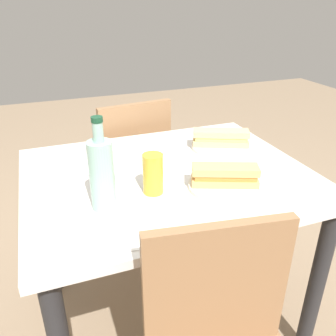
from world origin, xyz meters
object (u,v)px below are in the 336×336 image
baguette_sandwich_near (225,175)px  beer_glass (153,174)px  plate_far (220,147)px  water_bottle (102,173)px  dining_table (168,200)px  knife_far (217,140)px  olive_bowl (74,152)px  baguette_sandwich_far (221,138)px  knife_near (219,175)px  chair_far (131,164)px  plate_near (224,186)px

baguette_sandwich_near → beer_glass: beer_glass is taller
plate_far → water_bottle: bearing=-152.5°
dining_table → water_bottle: (-0.27, -0.15, 0.24)m
knife_far → beer_glass: size_ratio=1.28×
baguette_sandwich_near → beer_glass: 0.24m
baguette_sandwich_near → water_bottle: (-0.41, 0.02, 0.07)m
beer_glass → dining_table: bearing=50.5°
dining_table → water_bottle: bearing=-150.4°
beer_glass → baguette_sandwich_near: bearing=-13.7°
olive_bowl → water_bottle: bearing=-85.1°
plate_far → baguette_sandwich_far: (0.00, 0.00, 0.04)m
knife_near → baguette_sandwich_far: bearing=61.3°
chair_far → baguette_sandwich_far: (0.28, -0.48, 0.29)m
knife_far → olive_bowl: size_ratio=1.68×
plate_far → olive_bowl: size_ratio=2.34×
chair_far → plate_near: (0.13, -0.79, 0.25)m
plate_far → knife_far: 0.06m
dining_table → knife_far: size_ratio=5.92×
plate_near → knife_far: size_ratio=1.40×
knife_far → beer_glass: beer_glass is taller
knife_near → plate_far: (0.14, 0.26, -0.01)m
chair_far → plate_far: bearing=-59.4°
baguette_sandwich_far → olive_bowl: baguette_sandwich_far is taller
water_bottle → olive_bowl: 0.46m
baguette_sandwich_near → olive_bowl: (-0.45, 0.46, -0.03)m
dining_table → beer_glass: bearing=-129.5°
chair_far → olive_bowl: (-0.32, -0.33, 0.26)m
chair_far → plate_near: 0.84m
baguette_sandwich_far → plate_far: bearing=0.0°
knife_near → olive_bowl: (-0.46, 0.41, -0.00)m
baguette_sandwich_near → knife_near: 0.07m
water_bottle → dining_table: bearing=29.6°
plate_near → knife_far: knife_far is taller
knife_far → knife_near: bearing=-116.1°
chair_far → knife_near: chair_far is taller
baguette_sandwich_far → knife_far: baguette_sandwich_far is taller
baguette_sandwich_near → plate_far: bearing=64.2°
chair_far → knife_near: (0.14, -0.74, 0.26)m
chair_far → beer_glass: size_ratio=6.27×
baguette_sandwich_near → olive_bowl: baguette_sandwich_near is taller
chair_far → plate_far: chair_far is taller
baguette_sandwich_far → beer_glass: beer_glass is taller
baguette_sandwich_near → water_bottle: bearing=176.9°
dining_table → knife_far: bearing=32.5°
water_bottle → knife_far: bearing=31.2°
baguette_sandwich_near → knife_near: bearing=79.1°
olive_bowl → knife_far: bearing=-8.9°
chair_far → knife_near: size_ratio=5.42×
knife_near → water_bottle: bearing=-175.2°
plate_near → chair_far: bearing=99.4°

